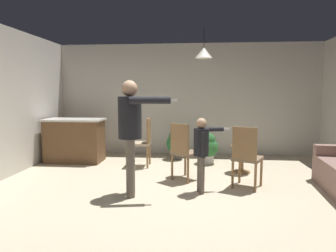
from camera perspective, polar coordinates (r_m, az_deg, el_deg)
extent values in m
plane|color=beige|center=(4.51, 2.51, -13.42)|extent=(7.68, 7.68, 0.00)
cube|color=beige|center=(7.44, 3.73, 5.02)|extent=(6.40, 0.10, 2.70)
cylinder|color=olive|center=(5.92, 26.75, -8.94)|extent=(0.05, 0.05, 0.06)
cube|color=brown|center=(6.94, -17.27, -2.78)|extent=(1.20, 0.60, 0.91)
cube|color=beige|center=(6.88, -17.40, 1.13)|extent=(1.26, 0.66, 0.04)
cylinder|color=olive|center=(5.88, 13.94, -3.80)|extent=(0.44, 0.44, 0.03)
cylinder|color=olive|center=(5.93, 13.87, -6.28)|extent=(0.06, 0.06, 0.49)
cylinder|color=olive|center=(5.98, 13.81, -8.43)|extent=(0.31, 0.31, 0.03)
cylinder|color=#60564C|center=(4.60, -7.07, -7.45)|extent=(0.13, 0.13, 0.86)
cylinder|color=#60564C|center=(4.43, -7.16, -8.00)|extent=(0.13, 0.13, 0.86)
cylinder|color=black|center=(4.40, -7.25, 1.59)|extent=(0.34, 0.34, 0.61)
sphere|color=tan|center=(4.38, -7.32, 7.08)|extent=(0.23, 0.23, 0.23)
cylinder|color=black|center=(4.60, -7.14, 1.42)|extent=(0.10, 0.10, 0.57)
cylinder|color=black|center=(4.18, -3.47, 4.89)|extent=(0.58, 0.20, 0.10)
cube|color=white|center=(4.20, 0.86, 4.91)|extent=(0.13, 0.06, 0.04)
cylinder|color=#60564C|center=(4.72, 6.05, -8.86)|extent=(0.08, 0.08, 0.58)
cylinder|color=#60564C|center=(4.60, 6.42, -9.24)|extent=(0.08, 0.08, 0.58)
cylinder|color=black|center=(4.55, 6.31, -3.04)|extent=(0.23, 0.23, 0.41)
sphere|color=tan|center=(4.52, 6.35, 0.51)|extent=(0.16, 0.16, 0.16)
cylinder|color=black|center=(4.71, 8.22, -0.64)|extent=(0.39, 0.15, 0.07)
cube|color=white|center=(4.77, 10.79, -0.59)|extent=(0.13, 0.06, 0.04)
cylinder|color=black|center=(4.43, 6.73, -3.58)|extent=(0.07, 0.07, 0.39)
cylinder|color=olive|center=(6.09, -3.94, -5.96)|extent=(0.04, 0.04, 0.45)
cylinder|color=olive|center=(6.44, -3.48, -5.28)|extent=(0.04, 0.04, 0.45)
cylinder|color=olive|center=(6.15, -7.28, -5.88)|extent=(0.04, 0.04, 0.45)
cylinder|color=olive|center=(6.50, -6.65, -5.21)|extent=(0.04, 0.04, 0.45)
cube|color=tan|center=(6.24, -5.36, -3.33)|extent=(0.43, 0.43, 0.05)
cube|color=olive|center=(6.17, -3.65, -0.84)|extent=(0.05, 0.38, 0.50)
cylinder|color=olive|center=(5.32, 0.78, -7.76)|extent=(0.04, 0.04, 0.45)
cylinder|color=olive|center=(5.10, 3.80, -8.42)|extent=(0.04, 0.04, 0.45)
cylinder|color=olive|center=(5.59, 3.29, -7.09)|extent=(0.04, 0.04, 0.45)
cylinder|color=olive|center=(5.37, 6.26, -7.67)|extent=(0.04, 0.04, 0.45)
cube|color=#7F664C|center=(5.29, 3.55, -5.10)|extent=(0.59, 0.59, 0.05)
cube|color=olive|center=(5.09, 2.21, -2.38)|extent=(0.32, 0.26, 0.50)
cylinder|color=olive|center=(4.95, 12.15, -9.02)|extent=(0.04, 0.04, 0.45)
cylinder|color=olive|center=(4.85, 16.24, -9.45)|extent=(0.04, 0.04, 0.45)
cylinder|color=olive|center=(5.28, 13.42, -8.07)|extent=(0.04, 0.04, 0.45)
cylinder|color=olive|center=(5.19, 17.26, -8.44)|extent=(0.04, 0.04, 0.45)
cube|color=#7F664C|center=(5.00, 14.85, -5.96)|extent=(0.56, 0.56, 0.05)
cube|color=olive|center=(4.77, 14.31, -3.18)|extent=(0.36, 0.20, 0.50)
cylinder|color=#B7B2AD|center=(6.57, 7.58, -6.21)|extent=(0.25, 0.25, 0.20)
sphere|color=#2D6B33|center=(6.52, 7.61, -4.05)|extent=(0.43, 0.43, 0.43)
sphere|color=#2D6B33|center=(6.49, 7.63, -2.73)|extent=(0.33, 0.33, 0.33)
cylinder|color=#4C4742|center=(6.94, 1.57, -5.44)|extent=(0.27, 0.27, 0.21)
sphere|color=#235B2D|center=(6.89, 1.57, -3.29)|extent=(0.46, 0.46, 0.46)
sphere|color=#235B2D|center=(6.86, 1.58, -1.98)|extent=(0.34, 0.34, 0.34)
cube|color=white|center=(5.88, 14.21, -3.48)|extent=(0.10, 0.13, 0.04)
cone|color=silver|center=(5.71, 6.79, 13.63)|extent=(0.32, 0.32, 0.20)
cylinder|color=black|center=(5.75, 6.83, 16.29)|extent=(0.01, 0.01, 0.36)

